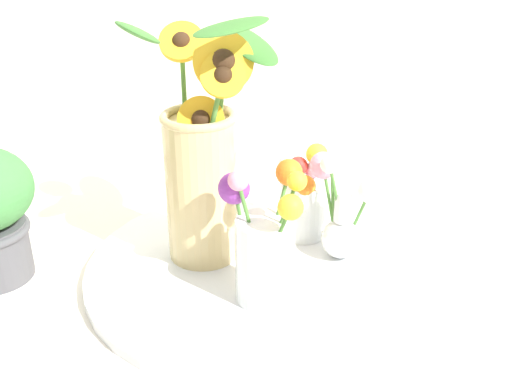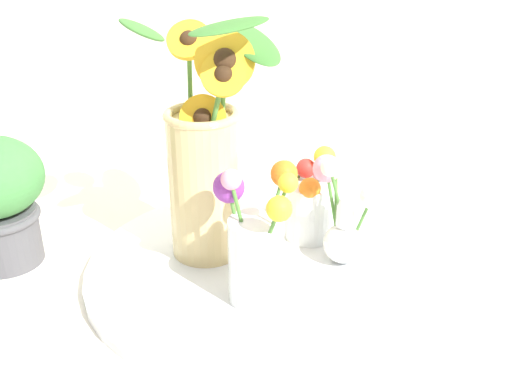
# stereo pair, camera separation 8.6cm
# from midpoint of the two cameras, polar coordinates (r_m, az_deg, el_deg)

# --- Properties ---
(ground_plane) EXTENTS (6.00, 6.00, 0.00)m
(ground_plane) POSITION_cam_midpoint_polar(r_m,az_deg,el_deg) (0.86, 2.94, -10.79)
(ground_plane) COLOR silver
(serving_tray) EXTENTS (0.51, 0.51, 0.02)m
(serving_tray) POSITION_cam_midpoint_polar(r_m,az_deg,el_deg) (0.92, 2.69, -7.28)
(serving_tray) COLOR silver
(serving_tray) RESTS_ON ground_plane
(mason_jar_sunflowers) EXTENTS (0.24, 0.23, 0.37)m
(mason_jar_sunflowers) POSITION_cam_midpoint_polar(r_m,az_deg,el_deg) (0.88, -2.08, 2.73)
(mason_jar_sunflowers) COLOR #D1B77A
(mason_jar_sunflowers) RESTS_ON serving_tray
(vase_small_center) EXTENTS (0.11, 0.10, 0.20)m
(vase_small_center) POSITION_cam_midpoint_polar(r_m,az_deg,el_deg) (0.80, 3.20, -5.11)
(vase_small_center) COLOR white
(vase_small_center) RESTS_ON serving_tray
(vase_bulb_right) EXTENTS (0.11, 0.07, 0.18)m
(vase_bulb_right) POSITION_cam_midpoint_polar(r_m,az_deg,el_deg) (0.90, 11.03, -2.45)
(vase_bulb_right) COLOR white
(vase_bulb_right) RESTS_ON serving_tray
(vase_small_back) EXTENTS (0.08, 0.09, 0.15)m
(vase_small_back) POSITION_cam_midpoint_polar(r_m,az_deg,el_deg) (0.97, 7.71, -0.97)
(vase_small_back) COLOR white
(vase_small_back) RESTS_ON serving_tray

